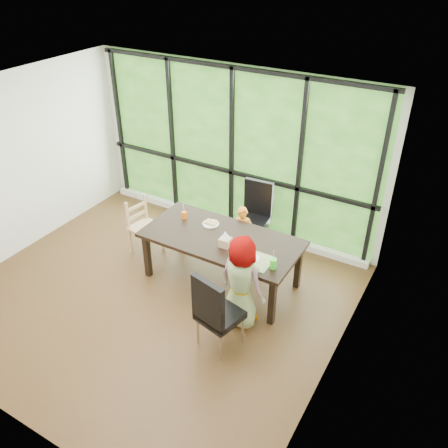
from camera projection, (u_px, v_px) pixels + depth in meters
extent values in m
plane|color=black|center=(153.00, 296.00, 6.45)|extent=(5.00, 5.00, 0.00)
plane|color=silver|center=(233.00, 150.00, 7.39)|extent=(5.00, 0.00, 5.00)
cube|color=#255119|center=(233.00, 151.00, 7.37)|extent=(4.80, 0.02, 2.65)
cube|color=silver|center=(230.00, 223.00, 8.00)|extent=(4.80, 0.12, 0.10)
cube|color=black|center=(221.00, 259.00, 6.55)|extent=(2.18, 1.05, 0.75)
cube|color=black|center=(253.00, 217.00, 7.22)|extent=(0.49, 0.49, 1.08)
cube|color=black|center=(220.00, 310.00, 5.42)|extent=(0.55, 0.55, 1.08)
cube|color=tan|center=(145.00, 227.00, 7.13)|extent=(0.47, 0.48, 0.90)
imported|color=orange|center=(243.00, 234.00, 6.97)|extent=(0.38, 0.31, 0.90)
imported|color=slate|center=(242.00, 282.00, 5.71)|extent=(0.67, 0.49, 1.28)
cube|color=tan|center=(252.00, 259.00, 5.92)|extent=(0.51, 0.38, 0.01)
cylinder|color=white|center=(211.00, 224.00, 6.63)|extent=(0.24, 0.24, 0.01)
cylinder|color=white|center=(250.00, 258.00, 5.94)|extent=(0.23, 0.23, 0.01)
cylinder|color=#FF6406|center=(184.00, 215.00, 6.75)|extent=(0.07, 0.07, 0.11)
cylinder|color=#3ED52D|center=(273.00, 264.00, 5.73)|extent=(0.08, 0.08, 0.13)
cube|color=tan|center=(225.00, 242.00, 6.14)|extent=(0.14, 0.14, 0.12)
cylinder|color=white|center=(184.00, 209.00, 6.70)|extent=(0.01, 0.04, 0.20)
cylinder|color=pink|center=(274.00, 257.00, 5.68)|extent=(0.01, 0.04, 0.20)
cone|color=white|center=(225.00, 235.00, 6.08)|extent=(0.12, 0.12, 0.11)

